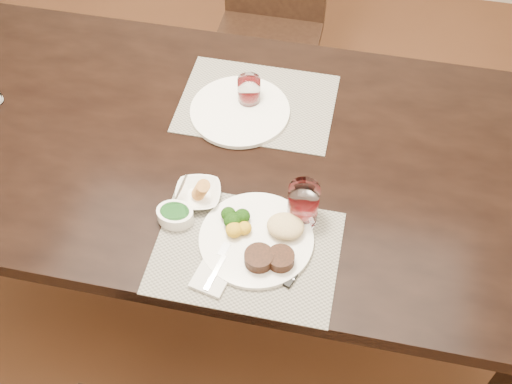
% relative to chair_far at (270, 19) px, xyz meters
% --- Properties ---
extents(ground_plane, '(4.50, 4.50, 0.00)m').
position_rel_chair_far_xyz_m(ground_plane, '(0.00, -0.93, -0.50)').
color(ground_plane, '#442615').
rests_on(ground_plane, ground).
extents(dining_table, '(2.00, 1.00, 0.75)m').
position_rel_chair_far_xyz_m(dining_table, '(0.00, -0.93, 0.16)').
color(dining_table, black).
rests_on(dining_table, ground).
extents(chair_far, '(0.42, 0.42, 0.90)m').
position_rel_chair_far_xyz_m(chair_far, '(0.00, 0.00, 0.00)').
color(chair_far, black).
rests_on(chair_far, ground).
extents(placemat_near, '(0.46, 0.34, 0.00)m').
position_rel_chair_far_xyz_m(placemat_near, '(0.18, -1.27, 0.25)').
color(placemat_near, gray).
rests_on(placemat_near, dining_table).
extents(placemat_far, '(0.46, 0.34, 0.00)m').
position_rel_chair_far_xyz_m(placemat_far, '(0.10, -0.74, 0.25)').
color(placemat_far, gray).
rests_on(placemat_far, dining_table).
extents(dinner_plate, '(0.29, 0.29, 0.05)m').
position_rel_chair_far_xyz_m(dinner_plate, '(0.22, -1.23, 0.27)').
color(dinner_plate, white).
rests_on(dinner_plate, placemat_near).
extents(napkin_fork, '(0.11, 0.16, 0.01)m').
position_rel_chair_far_xyz_m(napkin_fork, '(0.13, -1.33, 0.26)').
color(napkin_fork, silver).
rests_on(napkin_fork, placemat_near).
extents(steak_knife, '(0.06, 0.21, 0.01)m').
position_rel_chair_far_xyz_m(steak_knife, '(0.31, -1.28, 0.26)').
color(steak_knife, silver).
rests_on(steak_knife, placemat_near).
extents(cracker_bowl, '(0.14, 0.14, 0.05)m').
position_rel_chair_far_xyz_m(cracker_bowl, '(0.02, -1.13, 0.27)').
color(cracker_bowl, white).
rests_on(cracker_bowl, placemat_near).
extents(sauce_ramekin, '(0.10, 0.14, 0.08)m').
position_rel_chair_far_xyz_m(sauce_ramekin, '(-0.02, -1.21, 0.27)').
color(sauce_ramekin, white).
rests_on(sauce_ramekin, placemat_near).
extents(wine_glass_near, '(0.08, 0.08, 0.11)m').
position_rel_chair_far_xyz_m(wine_glass_near, '(0.30, -1.13, 0.30)').
color(wine_glass_near, white).
rests_on(wine_glass_near, placemat_near).
extents(far_plate, '(0.30, 0.30, 0.01)m').
position_rel_chair_far_xyz_m(far_plate, '(0.06, -0.79, 0.26)').
color(far_plate, white).
rests_on(far_plate, placemat_far).
extents(wine_glass_far, '(0.07, 0.07, 0.09)m').
position_rel_chair_far_xyz_m(wine_glass_far, '(0.08, -0.75, 0.29)').
color(wine_glass_far, white).
rests_on(wine_glass_far, placemat_far).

